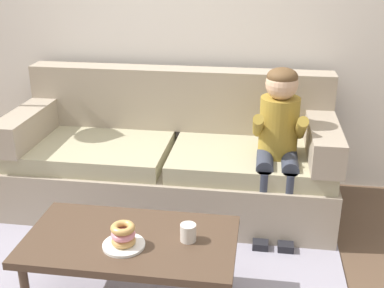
{
  "coord_description": "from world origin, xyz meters",
  "views": [
    {
      "loc": [
        0.69,
        -2.37,
        1.79
      ],
      "look_at": [
        0.27,
        0.45,
        0.65
      ],
      "focal_mm": 45.44,
      "sensor_mm": 36.0,
      "label": 1
    }
  ],
  "objects_px": {
    "person_child": "(279,135)",
    "donut": "(124,241)",
    "couch": "(173,161)",
    "coffee_table": "(131,245)",
    "mug": "(188,233)"
  },
  "relations": [
    {
      "from": "coffee_table",
      "to": "mug",
      "type": "height_order",
      "value": "mug"
    },
    {
      "from": "person_child",
      "to": "donut",
      "type": "distance_m",
      "value": 1.31
    },
    {
      "from": "donut",
      "to": "mug",
      "type": "xyz_separation_m",
      "value": [
        0.3,
        0.1,
        0.01
      ]
    },
    {
      "from": "mug",
      "to": "person_child",
      "type": "bearing_deg",
      "value": 64.85
    },
    {
      "from": "person_child",
      "to": "donut",
      "type": "height_order",
      "value": "person_child"
    },
    {
      "from": "couch",
      "to": "coffee_table",
      "type": "height_order",
      "value": "couch"
    },
    {
      "from": "person_child",
      "to": "donut",
      "type": "relative_size",
      "value": 9.18
    },
    {
      "from": "couch",
      "to": "donut",
      "type": "xyz_separation_m",
      "value": [
        -0.01,
        -1.26,
        0.13
      ]
    },
    {
      "from": "coffee_table",
      "to": "donut",
      "type": "distance_m",
      "value": 0.11
    },
    {
      "from": "coffee_table",
      "to": "person_child",
      "type": "bearing_deg",
      "value": 52.73
    },
    {
      "from": "coffee_table",
      "to": "mug",
      "type": "distance_m",
      "value": 0.31
    },
    {
      "from": "coffee_table",
      "to": "donut",
      "type": "xyz_separation_m",
      "value": [
        -0.01,
        -0.08,
        0.08
      ]
    },
    {
      "from": "donut",
      "to": "couch",
      "type": "bearing_deg",
      "value": 89.69
    },
    {
      "from": "coffee_table",
      "to": "donut",
      "type": "bearing_deg",
      "value": -98.2
    },
    {
      "from": "couch",
      "to": "coffee_table",
      "type": "relative_size",
      "value": 2.14
    }
  ]
}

